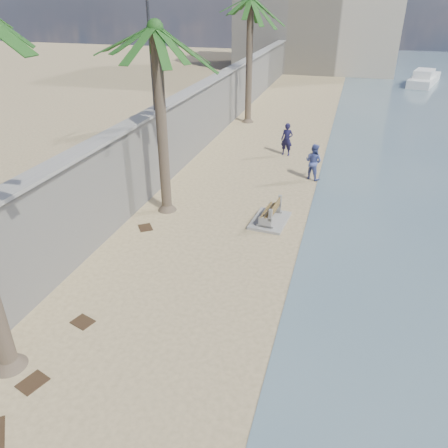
{
  "coord_description": "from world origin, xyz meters",
  "views": [
    {
      "loc": [
        3.17,
        -5.55,
        8.11
      ],
      "look_at": [
        -0.5,
        7.0,
        1.2
      ],
      "focal_mm": 35.0,
      "sensor_mm": 36.0,
      "label": 1
    }
  ],
  "objects_px": {
    "person_a": "(287,137)",
    "yacht_far": "(424,80)",
    "palm_mid": "(155,30)",
    "bench_far": "(270,214)",
    "palm_back": "(251,0)",
    "person_b": "(314,160)"
  },
  "relations": [
    {
      "from": "yacht_far",
      "to": "palm_back",
      "type": "bearing_deg",
      "value": 159.79
    },
    {
      "from": "bench_far",
      "to": "palm_back",
      "type": "height_order",
      "value": "palm_back"
    },
    {
      "from": "bench_far",
      "to": "person_a",
      "type": "xyz_separation_m",
      "value": [
        -0.69,
        8.36,
        0.68
      ]
    },
    {
      "from": "bench_far",
      "to": "yacht_far",
      "type": "distance_m",
      "value": 35.49
    },
    {
      "from": "palm_mid",
      "to": "yacht_far",
      "type": "xyz_separation_m",
      "value": [
        13.58,
        34.43,
        -6.63
      ]
    },
    {
      "from": "bench_far",
      "to": "palm_mid",
      "type": "distance_m",
      "value": 7.95
    },
    {
      "from": "person_a",
      "to": "yacht_far",
      "type": "bearing_deg",
      "value": 76.4
    },
    {
      "from": "palm_mid",
      "to": "palm_back",
      "type": "relative_size",
      "value": 0.91
    },
    {
      "from": "palm_mid",
      "to": "palm_back",
      "type": "height_order",
      "value": "palm_back"
    },
    {
      "from": "person_a",
      "to": "person_b",
      "type": "distance_m",
      "value": 3.69
    },
    {
      "from": "palm_back",
      "to": "yacht_far",
      "type": "distance_m",
      "value": 24.95
    },
    {
      "from": "palm_mid",
      "to": "person_b",
      "type": "distance_m",
      "value": 9.71
    },
    {
      "from": "palm_mid",
      "to": "person_a",
      "type": "xyz_separation_m",
      "value": [
        3.69,
        8.51,
        -5.95
      ]
    },
    {
      "from": "palm_mid",
      "to": "person_b",
      "type": "relative_size",
      "value": 4.07
    },
    {
      "from": "palm_mid",
      "to": "person_b",
      "type": "bearing_deg",
      "value": 43.9
    },
    {
      "from": "bench_far",
      "to": "person_b",
      "type": "xyz_separation_m",
      "value": [
        1.12,
        5.14,
        0.62
      ]
    },
    {
      "from": "palm_mid",
      "to": "palm_back",
      "type": "bearing_deg",
      "value": 90.34
    },
    {
      "from": "palm_back",
      "to": "person_a",
      "type": "xyz_separation_m",
      "value": [
        3.77,
        -6.42,
        -6.74
      ]
    },
    {
      "from": "palm_mid",
      "to": "yacht_far",
      "type": "distance_m",
      "value": 37.6
    },
    {
      "from": "bench_far",
      "to": "palm_back",
      "type": "xyz_separation_m",
      "value": [
        -4.47,
        14.77,
        7.42
      ]
    },
    {
      "from": "bench_far",
      "to": "palm_back",
      "type": "distance_m",
      "value": 17.12
    },
    {
      "from": "person_a",
      "to": "yacht_far",
      "type": "relative_size",
      "value": 0.28
    }
  ]
}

